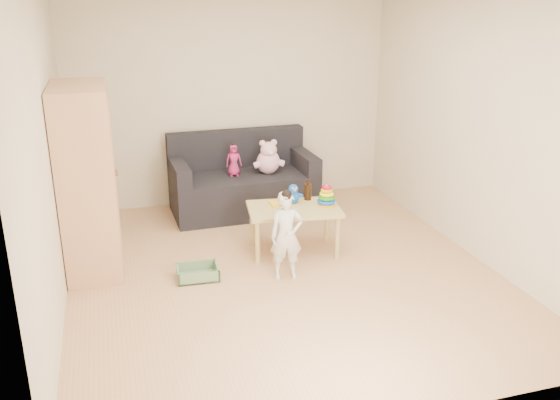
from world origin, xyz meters
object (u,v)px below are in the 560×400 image
object	(u,v)px
toddler	(286,237)
play_table	(294,229)
wardrobe	(87,180)
sofa	(244,193)

from	to	relation	value
toddler	play_table	bearing A→B (deg)	73.73
wardrobe	toddler	bearing A→B (deg)	-23.59
sofa	toddler	bearing A→B (deg)	-91.96
sofa	toddler	xyz separation A→B (m)	(-0.02, -1.86, 0.17)
wardrobe	play_table	xyz separation A→B (m)	(1.99, -0.22, -0.65)
play_table	toddler	bearing A→B (deg)	-114.41
play_table	wardrobe	bearing A→B (deg)	173.67
wardrobe	toddler	distance (m)	1.97
wardrobe	sofa	world-z (taller)	wardrobe
wardrobe	play_table	world-z (taller)	wardrobe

